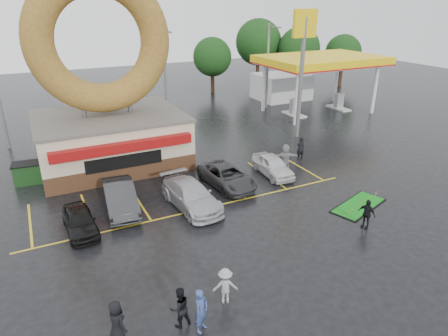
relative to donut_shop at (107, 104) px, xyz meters
name	(u,v)px	position (x,y,z in m)	size (l,w,h in m)	color
ground	(228,238)	(3.00, -12.97, -4.46)	(120.00, 120.00, 0.00)	black
donut_shop	(107,104)	(0.00, 0.00, 0.00)	(10.20, 8.70, 13.50)	#472B19
gas_station	(303,73)	(23.00, 7.97, -0.77)	(12.30, 13.65, 5.90)	silver
shell_sign	(303,51)	(16.00, -0.97, 2.91)	(2.20, 0.36, 10.60)	slate
streetlight_mid	(165,74)	(7.00, 7.95, 0.32)	(0.40, 2.21, 9.00)	slate
streetlight_right	(268,65)	(19.00, 8.95, 0.32)	(0.40, 2.21, 9.00)	slate
tree_far_a	(299,49)	(29.00, 17.03, 0.72)	(5.60, 5.60, 8.00)	#332114
tree_far_b	(343,53)	(35.00, 15.03, 0.07)	(4.90, 4.90, 7.00)	#332114
tree_far_c	(258,42)	(25.00, 21.03, 1.37)	(6.30, 6.30, 9.00)	#332114
tree_far_d	(212,57)	(17.00, 19.03, 0.07)	(4.90, 4.90, 7.00)	#332114
car_black	(80,221)	(-3.61, -8.97, -3.83)	(1.49, 3.70, 1.26)	black
car_dgrey	(120,197)	(-1.16, -7.51, -3.68)	(1.67, 4.79, 1.58)	#2D2D2F
car_silver	(191,195)	(2.62, -9.03, -3.73)	(2.07, 5.10, 1.48)	#B6B7BC
car_grey	(226,176)	(5.75, -7.37, -3.80)	(2.21, 4.80, 1.33)	#323235
car_white	(273,166)	(9.42, -7.19, -3.78)	(1.62, 4.02, 1.37)	silver
person_blue	(201,311)	(-0.64, -18.03, -3.57)	(0.65, 0.43, 1.79)	navy
person_blackjkt	(180,307)	(-1.25, -17.45, -3.64)	(0.80, 0.62, 1.64)	black
person_hoodie	(225,286)	(0.81, -17.08, -3.69)	(1.00, 0.58, 1.55)	#949496
person_bystander	(117,322)	(-3.49, -17.17, -3.62)	(0.83, 0.54, 1.69)	black
person_cameraman	(366,214)	(10.04, -15.30, -3.65)	(0.96, 0.40, 1.64)	black
person_walker_near	(285,158)	(10.62, -6.96, -3.48)	(1.82, 0.58, 1.97)	gray
person_walker_far	(300,148)	(12.89, -5.63, -3.57)	(0.65, 0.43, 1.78)	black
dumpster	(29,173)	(-5.74, -1.07, -3.81)	(1.80, 1.20, 1.30)	#183D17
putting_green	(359,205)	(11.49, -13.34, -4.43)	(4.20, 2.82, 0.49)	black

